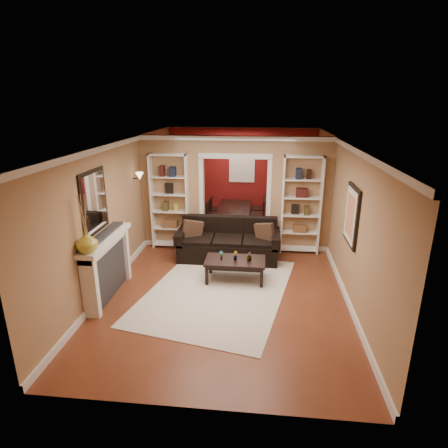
# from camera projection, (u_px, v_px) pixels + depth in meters

# --- Properties ---
(floor) EXTENTS (8.00, 8.00, 0.00)m
(floor) POSITION_uv_depth(u_px,v_px,m) (230.00, 267.00, 8.19)
(floor) COLOR brown
(floor) RESTS_ON ground
(ceiling) EXTENTS (8.00, 8.00, 0.00)m
(ceiling) POSITION_uv_depth(u_px,v_px,m) (231.00, 141.00, 7.35)
(ceiling) COLOR white
(ceiling) RESTS_ON ground
(wall_back) EXTENTS (8.00, 0.00, 8.00)m
(wall_back) POSITION_uv_depth(u_px,v_px,m) (242.00, 172.00, 11.55)
(wall_back) COLOR #A47D56
(wall_back) RESTS_ON ground
(wall_front) EXTENTS (8.00, 0.00, 8.00)m
(wall_front) POSITION_uv_depth(u_px,v_px,m) (197.00, 308.00, 3.99)
(wall_front) COLOR #A47D56
(wall_front) RESTS_ON ground
(wall_left) EXTENTS (0.00, 8.00, 8.00)m
(wall_left) POSITION_uv_depth(u_px,v_px,m) (126.00, 204.00, 7.99)
(wall_left) COLOR #A47D56
(wall_left) RESTS_ON ground
(wall_right) EXTENTS (0.00, 8.00, 8.00)m
(wall_right) POSITION_uv_depth(u_px,v_px,m) (341.00, 210.00, 7.55)
(wall_right) COLOR #A47D56
(wall_right) RESTS_ON ground
(partition_wall) EXTENTS (4.50, 0.15, 2.70)m
(partition_wall) POSITION_uv_depth(u_px,v_px,m) (235.00, 194.00, 8.90)
(partition_wall) COLOR #A47D56
(partition_wall) RESTS_ON floor
(red_back_panel) EXTENTS (4.44, 0.04, 2.64)m
(red_back_panel) POSITION_uv_depth(u_px,v_px,m) (242.00, 174.00, 11.53)
(red_back_panel) COLOR maroon
(red_back_panel) RESTS_ON floor
(dining_window) EXTENTS (0.78, 0.03, 0.98)m
(dining_window) POSITION_uv_depth(u_px,v_px,m) (242.00, 166.00, 11.42)
(dining_window) COLOR #8CA5CC
(dining_window) RESTS_ON wall_back
(area_rug) EXTENTS (3.12, 3.87, 0.01)m
(area_rug) POSITION_uv_depth(u_px,v_px,m) (218.00, 290.00, 7.17)
(area_rug) COLOR beige
(area_rug) RESTS_ON floor
(sofa) EXTENTS (2.32, 1.00, 0.91)m
(sofa) POSITION_uv_depth(u_px,v_px,m) (228.00, 240.00, 8.48)
(sofa) COLOR black
(sofa) RESTS_ON floor
(pillow_left) EXTENTS (0.47, 0.31, 0.46)m
(pillow_left) POSITION_uv_depth(u_px,v_px,m) (192.00, 230.00, 8.48)
(pillow_left) COLOR #503522
(pillow_left) RESTS_ON sofa
(pillow_right) EXTENTS (0.45, 0.33, 0.44)m
(pillow_right) POSITION_uv_depth(u_px,v_px,m) (265.00, 233.00, 8.32)
(pillow_right) COLOR #503522
(pillow_right) RESTS_ON sofa
(coffee_table) EXTENTS (1.19, 0.65, 0.45)m
(coffee_table) POSITION_uv_depth(u_px,v_px,m) (235.00, 270.00, 7.50)
(coffee_table) COLOR black
(coffee_table) RESTS_ON floor
(plant_left) EXTENTS (0.11, 0.10, 0.18)m
(plant_left) POSITION_uv_depth(u_px,v_px,m) (221.00, 255.00, 7.43)
(plant_left) COLOR #336626
(plant_left) RESTS_ON coffee_table
(plant_center) EXTENTS (0.11, 0.12, 0.18)m
(plant_center) POSITION_uv_depth(u_px,v_px,m) (235.00, 256.00, 7.41)
(plant_center) COLOR #336626
(plant_center) RESTS_ON coffee_table
(plant_right) EXTENTS (0.10, 0.10, 0.18)m
(plant_right) POSITION_uv_depth(u_px,v_px,m) (249.00, 256.00, 7.38)
(plant_right) COLOR #336626
(plant_right) RESTS_ON coffee_table
(bookshelf_left) EXTENTS (0.90, 0.30, 2.30)m
(bookshelf_left) POSITION_uv_depth(u_px,v_px,m) (170.00, 202.00, 8.96)
(bookshelf_left) COLOR white
(bookshelf_left) RESTS_ON floor
(bookshelf_right) EXTENTS (0.90, 0.30, 2.30)m
(bookshelf_right) POSITION_uv_depth(u_px,v_px,m) (301.00, 206.00, 8.65)
(bookshelf_right) COLOR white
(bookshelf_right) RESTS_ON floor
(fireplace) EXTENTS (0.32, 1.70, 1.16)m
(fireplace) POSITION_uv_depth(u_px,v_px,m) (109.00, 267.00, 6.80)
(fireplace) COLOR white
(fireplace) RESTS_ON floor
(vase) EXTENTS (0.36, 0.36, 0.36)m
(vase) POSITION_uv_depth(u_px,v_px,m) (87.00, 242.00, 5.91)
(vase) COLOR gold
(vase) RESTS_ON fireplace
(mirror) EXTENTS (0.03, 0.95, 1.10)m
(mirror) POSITION_uv_depth(u_px,v_px,m) (94.00, 202.00, 6.43)
(mirror) COLOR silver
(mirror) RESTS_ON wall_left
(wall_sconce) EXTENTS (0.18, 0.18, 0.22)m
(wall_sconce) POSITION_uv_depth(u_px,v_px,m) (137.00, 177.00, 8.35)
(wall_sconce) COLOR #FFE0A5
(wall_sconce) RESTS_ON wall_left
(framed_art) EXTENTS (0.04, 0.85, 1.05)m
(framed_art) POSITION_uv_depth(u_px,v_px,m) (351.00, 215.00, 6.54)
(framed_art) COLOR black
(framed_art) RESTS_ON wall_right
(dining_table) EXTENTS (1.64, 0.92, 0.58)m
(dining_table) POSITION_uv_depth(u_px,v_px,m) (236.00, 216.00, 10.78)
(dining_table) COLOR black
(dining_table) RESTS_ON floor
(dining_chair_nw) EXTENTS (0.47, 0.47, 0.82)m
(dining_chair_nw) POSITION_uv_depth(u_px,v_px,m) (215.00, 215.00, 10.51)
(dining_chair_nw) COLOR black
(dining_chair_nw) RESTS_ON floor
(dining_chair_ne) EXTENTS (0.49, 0.49, 0.91)m
(dining_chair_ne) POSITION_uv_depth(u_px,v_px,m) (255.00, 214.00, 10.39)
(dining_chair_ne) COLOR black
(dining_chair_ne) RESTS_ON floor
(dining_chair_sw) EXTENTS (0.48, 0.48, 0.77)m
(dining_chair_sw) POSITION_uv_depth(u_px,v_px,m) (218.00, 210.00, 11.09)
(dining_chair_sw) COLOR black
(dining_chair_sw) RESTS_ON floor
(dining_chair_se) EXTENTS (0.44, 0.44, 0.88)m
(dining_chair_se) POSITION_uv_depth(u_px,v_px,m) (255.00, 209.00, 10.96)
(dining_chair_se) COLOR black
(dining_chair_se) RESTS_ON floor
(chandelier) EXTENTS (0.50, 0.50, 0.30)m
(chandelier) POSITION_uv_depth(u_px,v_px,m) (239.00, 157.00, 10.11)
(chandelier) COLOR black
(chandelier) RESTS_ON ceiling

